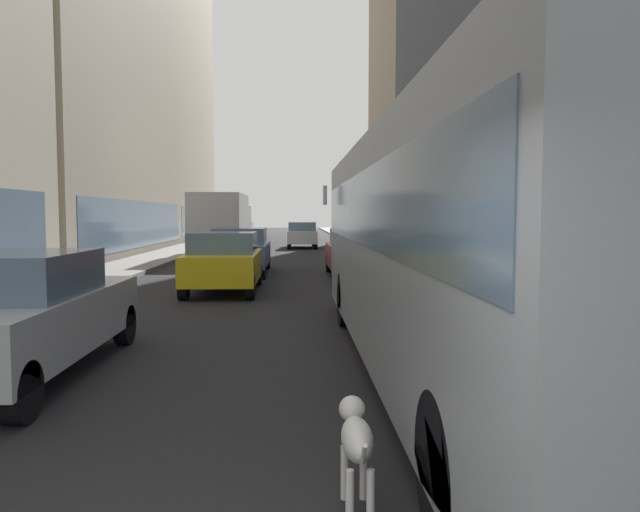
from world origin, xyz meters
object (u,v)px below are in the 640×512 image
(car_white_van, at_px, (302,235))
(dalmatian_dog, at_px, (356,438))
(car_silver_sedan, at_px, (23,313))
(box_truck, at_px, (222,223))
(car_red_coupe, at_px, (357,253))
(car_yellow_taxi, at_px, (224,262))
(car_blue_hatchback, at_px, (241,250))
(car_black_suv, at_px, (238,235))
(transit_bus, at_px, (457,239))

(car_white_van, height_order, dalmatian_dog, car_white_van)
(car_silver_sedan, relative_size, box_truck, 0.61)
(car_white_van, bearing_deg, car_red_coupe, -84.97)
(car_yellow_taxi, height_order, car_blue_hatchback, same)
(car_blue_hatchback, height_order, car_black_suv, same)
(dalmatian_dog, bearing_deg, box_truck, 98.70)
(car_silver_sedan, relative_size, car_yellow_taxi, 1.14)
(car_silver_sedan, relative_size, car_black_suv, 0.96)
(car_silver_sedan, height_order, car_blue_hatchback, same)
(box_truck, height_order, dalmatian_dog, box_truck)
(car_red_coupe, distance_m, dalmatian_dog, 16.12)
(car_blue_hatchback, xyz_separation_m, box_truck, (-1.60, 8.19, 0.84))
(car_black_suv, relative_size, dalmatian_dog, 4.95)
(transit_bus, bearing_deg, car_black_suv, 100.32)
(car_silver_sedan, distance_m, car_black_suv, 30.63)
(car_yellow_taxi, height_order, car_white_van, same)
(box_truck, bearing_deg, car_yellow_taxi, -83.17)
(car_silver_sedan, height_order, car_red_coupe, same)
(dalmatian_dog, bearing_deg, car_silver_sedan, 136.44)
(car_silver_sedan, bearing_deg, box_truck, 90.00)
(car_white_van, relative_size, dalmatian_dog, 4.53)
(transit_bus, height_order, box_truck, same)
(transit_bus, relative_size, car_black_suv, 2.42)
(car_red_coupe, height_order, dalmatian_dog, car_red_coupe)
(car_red_coupe, bearing_deg, box_truck, 120.33)
(car_red_coupe, relative_size, car_white_van, 1.02)
(transit_bus, bearing_deg, car_yellow_taxi, 114.83)
(transit_bus, relative_size, car_red_coupe, 2.60)
(car_blue_hatchback, distance_m, box_truck, 8.39)
(car_yellow_taxi, xyz_separation_m, dalmatian_dog, (2.32, -12.25, -0.31))
(car_silver_sedan, bearing_deg, car_red_coupe, 65.52)
(car_red_coupe, relative_size, car_yellow_taxi, 1.11)
(car_red_coupe, height_order, car_blue_hatchback, same)
(car_yellow_taxi, height_order, car_black_suv, same)
(car_yellow_taxi, xyz_separation_m, car_black_suv, (-1.60, 22.11, 0.00))
(car_blue_hatchback, xyz_separation_m, dalmatian_dog, (2.32, -17.40, -0.31))
(car_white_van, bearing_deg, car_silver_sedan, -97.48)
(car_blue_hatchback, bearing_deg, car_white_van, 81.87)
(car_red_coupe, height_order, car_yellow_taxi, same)
(dalmatian_dog, bearing_deg, car_blue_hatchback, 97.59)
(car_blue_hatchback, distance_m, dalmatian_dog, 17.56)
(car_black_suv, distance_m, box_truck, 8.80)
(car_black_suv, bearing_deg, car_white_van, -2.10)
(car_white_van, bearing_deg, car_black_suv, 177.90)
(transit_bus, distance_m, dalmatian_dog, 4.17)
(car_white_van, bearing_deg, transit_bus, -87.01)
(car_blue_hatchback, height_order, box_truck, box_truck)
(car_blue_hatchback, bearing_deg, car_black_suv, 95.39)
(transit_bus, xyz_separation_m, car_white_van, (-1.60, 30.60, -0.95))
(car_blue_hatchback, bearing_deg, car_silver_sedan, -96.67)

